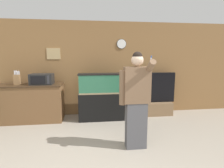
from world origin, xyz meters
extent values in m
cube|color=olive|center=(0.00, 2.89, 1.30)|extent=(10.00, 0.06, 2.60)
cube|color=tan|center=(-0.86, 2.85, 1.72)|extent=(0.35, 0.02, 0.30)
cylinder|color=white|center=(0.99, 2.85, 1.99)|extent=(0.25, 0.03, 0.25)
cylinder|color=black|center=(0.99, 2.85, 1.99)|extent=(0.27, 0.01, 0.27)
cube|color=brown|center=(-1.39, 2.48, 0.46)|extent=(1.54, 0.59, 0.92)
cube|color=#3D2A19|center=(-1.39, 2.48, 0.94)|extent=(1.58, 0.63, 0.03)
cube|color=black|center=(-1.09, 2.44, 1.09)|extent=(0.53, 0.38, 0.26)
cube|color=black|center=(-1.13, 2.25, 1.09)|extent=(0.33, 0.01, 0.18)
cube|color=#2D2D33|center=(-0.89, 2.25, 1.09)|extent=(0.05, 0.01, 0.21)
cube|color=olive|center=(-1.67, 2.42, 1.08)|extent=(0.14, 0.09, 0.25)
cylinder|color=#B7B7BC|center=(-1.72, 2.43, 1.26)|extent=(0.02, 0.02, 0.11)
cylinder|color=#B7B7BC|center=(-1.68, 2.43, 1.25)|extent=(0.02, 0.02, 0.10)
cylinder|color=#B7B7BC|center=(-1.65, 2.43, 1.25)|extent=(0.02, 0.02, 0.09)
cylinder|color=#B7B7BC|center=(-1.62, 2.43, 1.25)|extent=(0.02, 0.02, 0.10)
cylinder|color=#B7B7BC|center=(-1.72, 2.46, 1.25)|extent=(0.02, 0.02, 0.09)
cylinder|color=#B7B7BC|center=(-1.68, 2.46, 1.26)|extent=(0.02, 0.02, 0.11)
cylinder|color=#B7B7BC|center=(-1.65, 2.46, 1.25)|extent=(0.02, 0.02, 0.08)
cylinder|color=#B7B7BC|center=(-1.62, 2.46, 1.25)|extent=(0.02, 0.02, 0.08)
cube|color=black|center=(0.39, 2.38, 0.35)|extent=(1.17, 0.41, 0.71)
cube|color=#937F5B|center=(0.39, 2.38, 0.73)|extent=(1.14, 0.40, 0.04)
cube|color=#2D6B4C|center=(0.39, 2.38, 0.96)|extent=(1.13, 0.39, 0.49)
cube|color=black|center=(0.39, 2.38, 1.20)|extent=(1.17, 0.41, 0.03)
cube|color=brown|center=(1.88, 2.57, 0.18)|extent=(1.01, 0.40, 0.37)
cube|color=black|center=(1.88, 2.57, 0.78)|extent=(1.19, 0.05, 0.82)
cube|color=black|center=(1.88, 2.60, 0.78)|extent=(1.22, 0.01, 0.85)
cube|color=#515156|center=(0.91, 0.86, 0.42)|extent=(0.36, 0.20, 0.84)
cube|color=brown|center=(0.91, 0.86, 1.15)|extent=(0.45, 0.22, 0.63)
sphere|color=beige|center=(0.91, 0.86, 1.58)|extent=(0.21, 0.21, 0.21)
sphere|color=black|center=(0.91, 0.86, 1.64)|extent=(0.17, 0.17, 0.17)
cylinder|color=brown|center=(0.66, 0.86, 1.11)|extent=(0.12, 0.12, 0.60)
cylinder|color=brown|center=(1.09, 0.72, 1.47)|extent=(0.11, 0.33, 0.28)
cylinder|color=white|center=(1.09, 0.70, 1.57)|extent=(0.02, 0.06, 0.11)
cylinder|color=#2856B2|center=(1.09, 0.68, 1.63)|extent=(0.02, 0.03, 0.05)
camera|label=1|loc=(0.11, -2.06, 1.64)|focal=28.00mm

